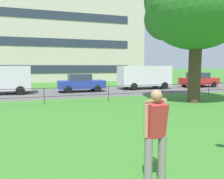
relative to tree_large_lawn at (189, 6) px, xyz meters
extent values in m
cube|color=#565454|center=(-8.40, 7.36, -5.78)|extent=(80.00, 7.47, 0.01)
cylinder|color=#232328|center=(-8.40, 1.83, -5.29)|extent=(0.04, 0.04, 1.00)
cylinder|color=#232328|center=(-4.49, 1.83, -5.29)|extent=(0.04, 0.04, 1.00)
cylinder|color=#232328|center=(-0.57, 1.83, -5.29)|extent=(0.04, 0.04, 1.00)
cylinder|color=#232328|center=(3.34, 1.83, -5.29)|extent=(0.04, 0.04, 1.00)
cylinder|color=#232328|center=(-8.40, 1.83, -5.34)|extent=(31.30, 0.03, 0.03)
cylinder|color=#232328|center=(-8.40, 1.83, -4.84)|extent=(31.30, 0.03, 0.03)
cylinder|color=#4C3828|center=(0.41, -0.21, -3.73)|extent=(0.75, 0.75, 4.11)
ellipsoid|color=#33752D|center=(0.41, -0.21, -0.01)|extent=(6.06, 6.06, 5.15)
sphere|color=#317029|center=(-1.44, -0.32, 0.05)|extent=(2.58, 2.58, 2.58)
sphere|color=#36692D|center=(-0.84, 1.23, -0.55)|extent=(2.74, 2.74, 2.74)
cylinder|color=slate|center=(-6.76, -7.97, -5.34)|extent=(0.16, 0.16, 0.90)
cylinder|color=slate|center=(-6.45, -7.93, -5.34)|extent=(0.16, 0.16, 0.90)
cube|color=#B22D2D|center=(-6.60, -7.95, -4.57)|extent=(0.40, 0.35, 0.67)
sphere|color=#A87A5B|center=(-6.60, -7.95, -4.09)|extent=(0.22, 0.22, 0.22)
cylinder|color=#A87A5B|center=(-6.45, -7.62, -4.26)|extent=(0.17, 0.63, 0.22)
cylinder|color=#A87A5B|center=(-6.83, -7.98, -4.55)|extent=(0.09, 0.09, 0.62)
cube|color=#283342|center=(-9.77, 7.82, -4.16)|extent=(0.16, 1.67, 0.76)
cylinder|color=black|center=(-10.09, 8.75, -5.45)|extent=(0.69, 0.26, 0.68)
cylinder|color=black|center=(-10.05, 6.89, -5.45)|extent=(0.69, 0.26, 0.68)
cube|color=#233899|center=(-5.16, 7.60, -5.15)|extent=(4.00, 1.70, 0.68)
cube|color=#2D3847|center=(-5.31, 7.60, -4.53)|extent=(1.90, 1.52, 0.56)
cylinder|color=black|center=(-3.92, 8.41, -5.49)|extent=(0.60, 0.20, 0.60)
cylinder|color=black|center=(-3.92, 6.79, -5.49)|extent=(0.60, 0.20, 0.60)
cylinder|color=black|center=(-6.40, 8.41, -5.49)|extent=(0.60, 0.20, 0.60)
cylinder|color=black|center=(-6.40, 6.79, -5.49)|extent=(0.60, 0.20, 0.60)
cube|color=white|center=(1.14, 8.07, -4.50)|extent=(5.02, 2.01, 1.90)
cube|color=#283342|center=(3.14, 8.05, -4.16)|extent=(0.14, 1.67, 0.76)
cylinder|color=black|center=(2.84, 8.98, -5.45)|extent=(0.68, 0.25, 0.68)
cylinder|color=black|center=(2.83, 7.12, -5.45)|extent=(0.68, 0.25, 0.68)
cylinder|color=black|center=(-0.36, 9.01, -5.45)|extent=(0.68, 0.25, 0.68)
cylinder|color=black|center=(-0.37, 7.15, -5.45)|extent=(0.68, 0.25, 0.68)
cube|color=red|center=(7.49, 7.91, -5.15)|extent=(4.05, 1.82, 0.68)
cube|color=#2D3847|center=(7.34, 7.91, -4.53)|extent=(1.95, 1.58, 0.56)
cylinder|color=black|center=(8.71, 8.76, -5.49)|extent=(0.61, 0.22, 0.60)
cylinder|color=black|center=(8.76, 7.14, -5.49)|extent=(0.61, 0.22, 0.60)
cylinder|color=black|center=(6.23, 8.68, -5.49)|extent=(0.61, 0.22, 0.60)
cylinder|color=black|center=(6.28, 7.07, -5.49)|extent=(0.61, 0.22, 0.60)
cube|color=beige|center=(-10.57, 26.46, 3.15)|extent=(34.83, 13.59, 17.88)
cube|color=#283342|center=(-10.57, 19.63, -4.00)|extent=(29.26, 0.06, 1.10)
cube|color=#283342|center=(-10.57, 19.63, -0.42)|extent=(29.26, 0.06, 1.10)
cube|color=#283342|center=(-10.57, 19.63, 3.15)|extent=(29.26, 0.06, 1.10)
camera|label=1|loc=(-8.67, -11.58, -3.55)|focal=35.71mm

